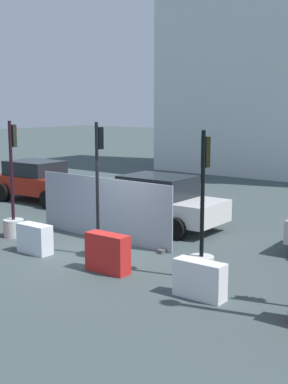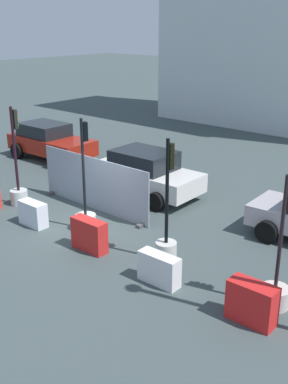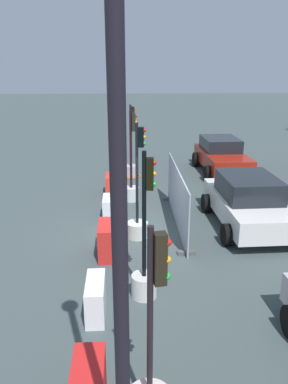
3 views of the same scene
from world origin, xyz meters
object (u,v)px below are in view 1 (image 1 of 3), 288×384
at_px(traffic_light_1, 13,215).
at_px(construction_barrier_4, 200,280).
at_px(construction_barrier_3, 108,253).
at_px(traffic_light_3, 202,250).
at_px(construction_barrier_2, 35,239).
at_px(car_white_van, 158,201).
at_px(car_red_compact, 41,181).
at_px(traffic_light_2, 98,232).

distance_m(traffic_light_1, construction_barrier_4, 7.11).
distance_m(construction_barrier_3, construction_barrier_4, 2.60).
bearing_deg(traffic_light_1, traffic_light_3, 1.87).
relative_size(traffic_light_1, construction_barrier_2, 3.45).
bearing_deg(car_white_van, traffic_light_1, -125.41).
height_order(traffic_light_1, car_red_compact, traffic_light_1).
xyz_separation_m(traffic_light_3, construction_barrier_2, (-4.57, -0.98, -0.27)).
bearing_deg(car_white_van, construction_barrier_2, -99.42).
bearing_deg(construction_barrier_3, car_red_compact, 148.36).
relative_size(traffic_light_2, construction_barrier_2, 3.48).
relative_size(construction_barrier_3, construction_barrier_4, 1.01).
bearing_deg(construction_barrier_2, traffic_light_1, 157.58).
relative_size(traffic_light_2, construction_barrier_4, 3.16).
xyz_separation_m(traffic_light_3, car_white_van, (-3.83, 3.46, 0.17)).
xyz_separation_m(construction_barrier_2, construction_barrier_4, (5.19, -0.06, -0.00)).
distance_m(traffic_light_1, construction_barrier_3, 4.53).
bearing_deg(traffic_light_2, car_white_van, 101.31).
xyz_separation_m(traffic_light_1, construction_barrier_4, (7.06, -0.83, -0.28)).
bearing_deg(construction_barrier_2, car_red_compact, 138.09).
distance_m(traffic_light_1, car_red_compact, 5.84).
distance_m(traffic_light_2, car_red_compact, 8.33).
bearing_deg(traffic_light_3, car_white_van, 137.93).
xyz_separation_m(construction_barrier_4, car_white_van, (-4.45, 4.50, 0.45)).
bearing_deg(construction_barrier_3, traffic_light_2, 142.06).
xyz_separation_m(traffic_light_1, construction_barrier_2, (1.87, -0.77, -0.28)).
xyz_separation_m(traffic_light_3, construction_barrier_4, (0.62, -1.04, -0.28)).
relative_size(traffic_light_1, car_red_compact, 0.79).
xyz_separation_m(traffic_light_2, construction_barrier_3, (1.15, -0.89, -0.15)).
distance_m(traffic_light_3, car_white_van, 5.16).
xyz_separation_m(traffic_light_1, car_white_van, (2.61, 3.67, 0.17)).
bearing_deg(construction_barrier_4, construction_barrier_3, 178.25).
distance_m(traffic_light_1, construction_barrier_2, 2.04).
relative_size(construction_barrier_3, car_white_van, 0.26).
bearing_deg(construction_barrier_2, construction_barrier_3, 0.39).
distance_m(traffic_light_1, traffic_light_2, 3.32).
xyz_separation_m(construction_barrier_2, construction_barrier_3, (2.59, 0.02, 0.07)).
xyz_separation_m(construction_barrier_3, construction_barrier_4, (2.60, -0.08, -0.07)).
bearing_deg(construction_barrier_4, traffic_light_3, 120.69).
distance_m(traffic_light_1, car_white_van, 4.50).
distance_m(construction_barrier_2, construction_barrier_4, 5.19).
xyz_separation_m(car_white_van, car_red_compact, (-6.47, 0.71, 0.00)).
relative_size(car_white_van, car_red_compact, 0.99).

